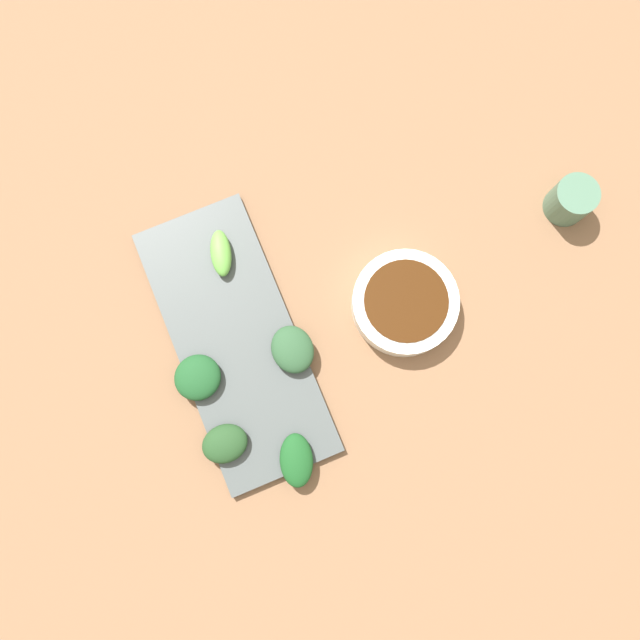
# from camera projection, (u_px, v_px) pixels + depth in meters

# --- Properties ---
(tabletop) EXTENTS (2.10, 2.10, 0.02)m
(tabletop) POSITION_uv_depth(u_px,v_px,m) (308.00, 336.00, 0.87)
(tabletop) COLOR brown
(tabletop) RESTS_ON ground
(sauce_bowl) EXTENTS (0.14, 0.14, 0.04)m
(sauce_bowl) POSITION_uv_depth(u_px,v_px,m) (405.00, 303.00, 0.84)
(sauce_bowl) COLOR white
(sauce_bowl) RESTS_ON tabletop
(serving_plate) EXTENTS (0.16, 0.38, 0.01)m
(serving_plate) POSITION_uv_depth(u_px,v_px,m) (236.00, 341.00, 0.85)
(serving_plate) COLOR #484E4F
(serving_plate) RESTS_ON tabletop
(broccoli_leafy_0) EXTENTS (0.07, 0.07, 0.02)m
(broccoli_leafy_0) POSITION_uv_depth(u_px,v_px,m) (198.00, 378.00, 0.82)
(broccoli_leafy_0) COLOR #1C4E25
(broccoli_leafy_0) RESTS_ON serving_plate
(broccoli_stalk_1) EXTENTS (0.04, 0.07, 0.02)m
(broccoli_stalk_1) POSITION_uv_depth(u_px,v_px,m) (221.00, 253.00, 0.85)
(broccoli_stalk_1) COLOR #63AE44
(broccoli_stalk_1) RESTS_ON serving_plate
(broccoli_leafy_2) EXTENTS (0.06, 0.05, 0.02)m
(broccoli_leafy_2) POSITION_uv_depth(u_px,v_px,m) (225.00, 444.00, 0.81)
(broccoli_leafy_2) COLOR #234522
(broccoli_leafy_2) RESTS_ON serving_plate
(broccoli_leafy_3) EXTENTS (0.06, 0.08, 0.02)m
(broccoli_leafy_3) POSITION_uv_depth(u_px,v_px,m) (296.00, 460.00, 0.81)
(broccoli_leafy_3) COLOR #194E20
(broccoli_leafy_3) RESTS_ON serving_plate
(broccoli_leafy_4) EXTENTS (0.06, 0.06, 0.02)m
(broccoli_leafy_4) POSITION_uv_depth(u_px,v_px,m) (293.00, 349.00, 0.83)
(broccoli_leafy_4) COLOR #2B5131
(broccoli_leafy_4) RESTS_ON serving_plate
(tea_cup) EXTENTS (0.06, 0.06, 0.06)m
(tea_cup) POSITION_uv_depth(u_px,v_px,m) (571.00, 200.00, 0.86)
(tea_cup) COLOR #4E755D
(tea_cup) RESTS_ON tabletop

